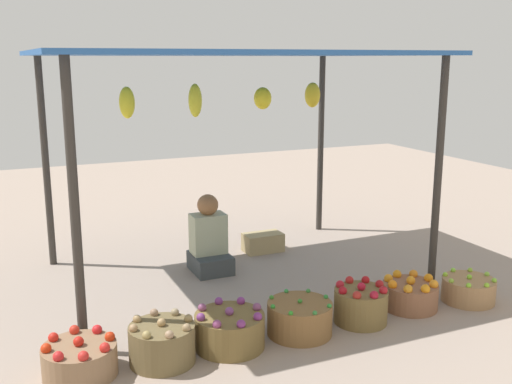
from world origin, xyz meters
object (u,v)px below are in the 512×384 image
basket_purple_onions (230,330)px  basket_oranges (410,295)px  basket_red_tomatoes (80,359)px  basket_green_chilies (300,318)px  basket_limes (468,290)px  basket_red_apples (361,305)px  basket_potatoes (162,343)px  wooden_crate_near_vendor (263,242)px  vendor_person (209,242)px

basket_purple_onions → basket_oranges: bearing=1.2°
basket_red_tomatoes → basket_green_chilies: size_ratio=0.98×
basket_red_tomatoes → basket_limes: bearing=-1.5°
basket_red_tomatoes → basket_red_apples: (2.19, -0.06, 0.03)m
basket_red_tomatoes → basket_potatoes: bearing=-4.9°
basket_oranges → basket_limes: 0.57m
basket_red_apples → basket_oranges: size_ratio=0.92×
basket_green_chilies → basket_limes: 1.65m
wooden_crate_near_vendor → basket_red_apples: bearing=-91.2°
vendor_person → basket_potatoes: 1.87m
vendor_person → wooden_crate_near_vendor: size_ratio=1.85×
basket_potatoes → basket_red_apples: size_ratio=1.08×
basket_red_apples → basket_red_tomatoes: bearing=178.4°
basket_red_tomatoes → basket_green_chilies: 1.64m
vendor_person → basket_oranges: size_ratio=1.67×
basket_red_apples → wooden_crate_near_vendor: basket_red_apples is taller
basket_purple_onions → basket_oranges: 1.67m
basket_red_tomatoes → wooden_crate_near_vendor: 2.94m
vendor_person → basket_green_chilies: size_ratio=1.55×
basket_red_tomatoes → basket_purple_onions: 1.07m
basket_potatoes → basket_limes: (2.74, -0.04, -0.04)m
basket_purple_onions → basket_oranges: size_ratio=1.11×
basket_red_tomatoes → wooden_crate_near_vendor: basket_red_tomatoes is taller
basket_potatoes → basket_red_apples: 1.64m
basket_green_chilies → wooden_crate_near_vendor: size_ratio=1.19×
basket_potatoes → basket_purple_onions: bearing=1.9°
basket_potatoes → basket_limes: size_ratio=1.01×
basket_potatoes → vendor_person: bearing=60.1°
basket_red_tomatoes → basket_potatoes: 0.56m
basket_oranges → basket_limes: basket_oranges is taller
basket_purple_onions → basket_green_chilies: basket_purple_onions is taller
basket_purple_onions → basket_green_chilies: (0.57, -0.02, -0.00)m
basket_potatoes → wooden_crate_near_vendor: basket_potatoes is taller
basket_red_tomatoes → basket_red_apples: basket_red_apples is taller
vendor_person → basket_oranges: 2.01m
vendor_person → basket_green_chilies: vendor_person is taller
basket_potatoes → wooden_crate_near_vendor: size_ratio=1.10×
basket_purple_onions → basket_oranges: (1.67, 0.03, -0.01)m
basket_red_apples → vendor_person: bearing=113.5°
vendor_person → basket_oranges: bearing=-51.3°
vendor_person → basket_red_apples: (0.71, -1.63, -0.15)m
basket_red_tomatoes → basket_potatoes: size_ratio=1.07×
wooden_crate_near_vendor → basket_potatoes: bearing=-130.6°
basket_red_tomatoes → basket_green_chilies: (1.64, -0.05, 0.01)m
vendor_person → wooden_crate_near_vendor: vendor_person is taller
basket_green_chilies → basket_red_apples: 0.55m
basket_potatoes → basket_green_chilies: bearing=-0.0°
basket_oranges → wooden_crate_near_vendor: basket_oranges is taller
vendor_person → basket_limes: bearing=-42.4°
vendor_person → basket_red_tomatoes: 2.17m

